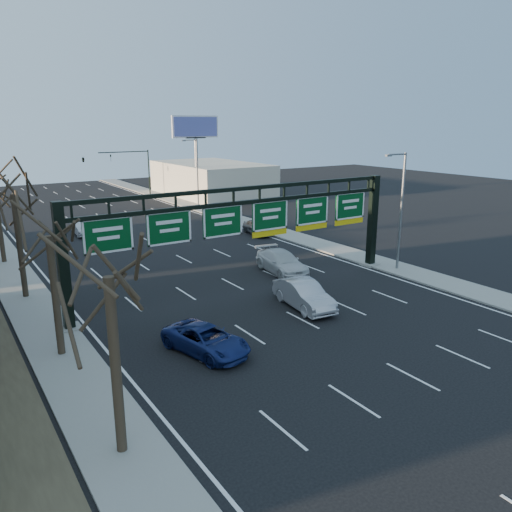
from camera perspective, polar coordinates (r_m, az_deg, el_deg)
ground at (r=28.07m, az=7.88°, el=-8.56°), size 160.00×160.00×0.00m
sidewalk_left at (r=40.96m, az=-25.92°, el=-2.24°), size 3.00×120.00×0.12m
sidewalk_right at (r=50.57m, az=3.97°, el=2.36°), size 3.00×120.00×0.12m
lane_markings at (r=44.21m, az=-9.37°, el=0.25°), size 21.60×120.00×0.01m
sign_gantry at (r=32.89m, az=-0.81°, el=3.59°), size 24.60×1.20×7.20m
building_right_distant at (r=79.00m, az=-5.14°, el=8.75°), size 12.00×20.00×5.00m
tree_near at (r=16.22m, az=-16.80°, el=1.18°), size 3.60×3.60×8.86m
tree_gantry at (r=24.90m, az=-22.84°, el=4.47°), size 3.60×3.60×8.48m
tree_mid at (r=34.61m, az=-26.21°, el=8.03°), size 3.60×3.60×9.24m
streetlight_near at (r=39.37m, az=16.18°, el=5.58°), size 2.15×0.22×9.00m
streetlight_far at (r=66.46m, az=-6.82°, el=9.74°), size 2.15×0.22×9.00m
billboard_right at (r=71.80m, az=-6.91°, el=13.32°), size 7.00×0.50×12.00m
traffic_signal_mast at (r=77.82m, az=-16.46°, el=10.32°), size 10.16×0.54×7.00m
car_blue_suv at (r=25.35m, az=-5.73°, el=-9.49°), size 3.46×5.34×1.37m
car_silver_sedan at (r=31.11m, az=5.48°, el=-4.42°), size 2.41×5.28×1.68m
car_white_wagon at (r=38.13m, az=2.95°, el=-0.70°), size 3.05×5.91×1.64m
car_grey_far at (r=51.04m, az=0.15°, el=3.31°), size 2.47×4.62×1.49m
car_silver_distant at (r=54.08m, az=-19.23°, el=3.17°), size 1.92×4.87×1.58m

